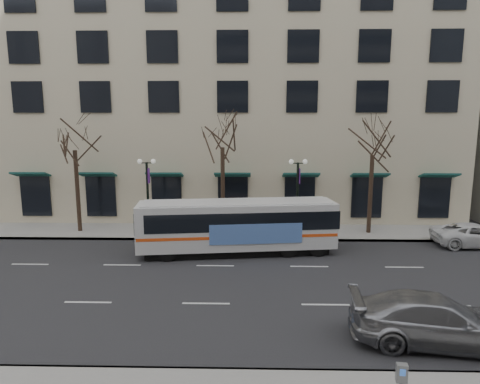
{
  "coord_description": "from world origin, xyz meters",
  "views": [
    {
      "loc": [
        1.79,
        -18.08,
        7.37
      ],
      "look_at": [
        1.32,
        2.28,
        4.0
      ],
      "focal_mm": 30.0,
      "sensor_mm": 36.0,
      "label": 1
    }
  ],
  "objects_px": {
    "tree_far_left": "(74,136)",
    "lamp_post_right": "(297,193)",
    "lamp_post_left": "(148,193)",
    "white_pickup": "(476,235)",
    "city_bus": "(238,225)",
    "pay_station": "(401,377)",
    "tree_far_mid": "(222,133)",
    "silver_car": "(436,320)",
    "tree_far_right": "(373,140)"
  },
  "relations": [
    {
      "from": "tree_far_left",
      "to": "lamp_post_right",
      "type": "relative_size",
      "value": 1.6
    },
    {
      "from": "lamp_post_left",
      "to": "lamp_post_right",
      "type": "height_order",
      "value": "same"
    },
    {
      "from": "lamp_post_right",
      "to": "white_pickup",
      "type": "bearing_deg",
      "value": -10.49
    },
    {
      "from": "lamp_post_right",
      "to": "city_bus",
      "type": "height_order",
      "value": "lamp_post_right"
    },
    {
      "from": "lamp_post_right",
      "to": "pay_station",
      "type": "distance_m",
      "value": 17.03
    },
    {
      "from": "lamp_post_left",
      "to": "white_pickup",
      "type": "relative_size",
      "value": 1.03
    },
    {
      "from": "tree_far_mid",
      "to": "silver_car",
      "type": "distance_m",
      "value": 17.31
    },
    {
      "from": "tree_far_mid",
      "to": "lamp_post_left",
      "type": "xyz_separation_m",
      "value": [
        -4.99,
        -0.6,
        -3.96
      ]
    },
    {
      "from": "city_bus",
      "to": "white_pickup",
      "type": "bearing_deg",
      "value": -0.69
    },
    {
      "from": "lamp_post_left",
      "to": "pay_station",
      "type": "bearing_deg",
      "value": -57.74
    },
    {
      "from": "lamp_post_right",
      "to": "white_pickup",
      "type": "xyz_separation_m",
      "value": [
        10.8,
        -2.0,
        -2.24
      ]
    },
    {
      "from": "lamp_post_left",
      "to": "lamp_post_right",
      "type": "xyz_separation_m",
      "value": [
        10.0,
        0.0,
        0.0
      ]
    },
    {
      "from": "white_pickup",
      "to": "silver_car",
      "type": "bearing_deg",
      "value": 147.16
    },
    {
      "from": "tree_far_mid",
      "to": "city_bus",
      "type": "xyz_separation_m",
      "value": [
        1.18,
        -4.25,
        -5.22
      ]
    },
    {
      "from": "pay_station",
      "to": "tree_far_right",
      "type": "bearing_deg",
      "value": 83.74
    },
    {
      "from": "tree_far_left",
      "to": "lamp_post_right",
      "type": "height_order",
      "value": "tree_far_left"
    },
    {
      "from": "lamp_post_right",
      "to": "pay_station",
      "type": "relative_size",
      "value": 4.1
    },
    {
      "from": "city_bus",
      "to": "silver_car",
      "type": "distance_m",
      "value": 12.02
    },
    {
      "from": "city_bus",
      "to": "pay_station",
      "type": "distance_m",
      "value": 14.02
    },
    {
      "from": "tree_far_left",
      "to": "tree_far_mid",
      "type": "distance_m",
      "value": 10.0
    },
    {
      "from": "white_pickup",
      "to": "city_bus",
      "type": "bearing_deg",
      "value": 97.41
    },
    {
      "from": "white_pickup",
      "to": "tree_far_right",
      "type": "bearing_deg",
      "value": 66.85
    },
    {
      "from": "lamp_post_left",
      "to": "tree_far_mid",
      "type": "bearing_deg",
      "value": 6.85
    },
    {
      "from": "lamp_post_right",
      "to": "pay_station",
      "type": "height_order",
      "value": "lamp_post_right"
    },
    {
      "from": "tree_far_right",
      "to": "pay_station",
      "type": "height_order",
      "value": "tree_far_right"
    },
    {
      "from": "tree_far_left",
      "to": "pay_station",
      "type": "relative_size",
      "value": 6.57
    },
    {
      "from": "lamp_post_left",
      "to": "silver_car",
      "type": "xyz_separation_m",
      "value": [
        13.17,
        -13.39,
        -2.11
      ]
    },
    {
      "from": "city_bus",
      "to": "pay_station",
      "type": "bearing_deg",
      "value": -78.39
    },
    {
      "from": "tree_far_left",
      "to": "pay_station",
      "type": "height_order",
      "value": "tree_far_left"
    },
    {
      "from": "tree_far_left",
      "to": "pay_station",
      "type": "distance_m",
      "value": 24.18
    },
    {
      "from": "white_pickup",
      "to": "pay_station",
      "type": "height_order",
      "value": "pay_station"
    },
    {
      "from": "tree_far_left",
      "to": "silver_car",
      "type": "xyz_separation_m",
      "value": [
        18.18,
        -13.99,
        -5.87
      ]
    },
    {
      "from": "lamp_post_left",
      "to": "city_bus",
      "type": "height_order",
      "value": "lamp_post_left"
    },
    {
      "from": "pay_station",
      "to": "silver_car",
      "type": "bearing_deg",
      "value": 62.28
    },
    {
      "from": "lamp_post_left",
      "to": "white_pickup",
      "type": "xyz_separation_m",
      "value": [
        20.8,
        -2.0,
        -2.24
      ]
    },
    {
      "from": "city_bus",
      "to": "tree_far_mid",
      "type": "bearing_deg",
      "value": 98.41
    },
    {
      "from": "tree_far_mid",
      "to": "pay_station",
      "type": "height_order",
      "value": "tree_far_mid"
    },
    {
      "from": "lamp_post_left",
      "to": "white_pickup",
      "type": "distance_m",
      "value": 21.02
    },
    {
      "from": "tree_far_right",
      "to": "silver_car",
      "type": "xyz_separation_m",
      "value": [
        -1.82,
        -13.99,
        -5.59
      ]
    },
    {
      "from": "silver_car",
      "to": "lamp_post_left",
      "type": "bearing_deg",
      "value": 51.39
    },
    {
      "from": "white_pickup",
      "to": "lamp_post_right",
      "type": "bearing_deg",
      "value": 80.47
    },
    {
      "from": "city_bus",
      "to": "pay_station",
      "type": "height_order",
      "value": "city_bus"
    },
    {
      "from": "white_pickup",
      "to": "pay_station",
      "type": "xyz_separation_m",
      "value": [
        -10.12,
        -14.92,
        0.37
      ]
    },
    {
      "from": "tree_far_mid",
      "to": "pay_station",
      "type": "relative_size",
      "value": 6.74
    },
    {
      "from": "lamp_post_right",
      "to": "tree_far_right",
      "type": "bearing_deg",
      "value": 6.85
    },
    {
      "from": "pay_station",
      "to": "tree_far_left",
      "type": "bearing_deg",
      "value": 139.42
    },
    {
      "from": "lamp_post_left",
      "to": "pay_station",
      "type": "xyz_separation_m",
      "value": [
        10.68,
        -16.92,
        -1.87
      ]
    },
    {
      "from": "tree_far_right",
      "to": "lamp_post_left",
      "type": "distance_m",
      "value": 15.4
    },
    {
      "from": "tree_far_left",
      "to": "lamp_post_left",
      "type": "bearing_deg",
      "value": -6.83
    },
    {
      "from": "pay_station",
      "to": "tree_far_mid",
      "type": "bearing_deg",
      "value": 115.56
    }
  ]
}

